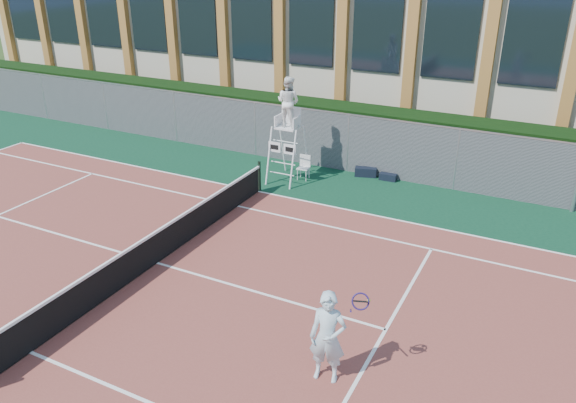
% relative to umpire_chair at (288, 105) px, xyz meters
% --- Properties ---
extents(ground, '(120.00, 120.00, 0.00)m').
position_rel_umpire_chair_xyz_m(ground, '(-0.38, -7.05, -2.79)').
color(ground, '#233814').
extents(apron, '(36.00, 20.00, 0.01)m').
position_rel_umpire_chair_xyz_m(apron, '(-0.38, -6.05, -2.79)').
color(apron, '#0B321F').
rests_on(apron, ground).
extents(tennis_court, '(23.77, 10.97, 0.02)m').
position_rel_umpire_chair_xyz_m(tennis_court, '(-0.38, -7.05, -2.77)').
color(tennis_court, brown).
rests_on(tennis_court, apron).
extents(tennis_net, '(0.10, 11.30, 1.10)m').
position_rel_umpire_chair_xyz_m(tennis_net, '(-0.38, -7.05, -2.25)').
color(tennis_net, black).
rests_on(tennis_net, ground).
extents(fence, '(40.00, 0.06, 2.20)m').
position_rel_umpire_chair_xyz_m(fence, '(-0.38, 1.75, -1.69)').
color(fence, '#595E60').
rests_on(fence, ground).
extents(hedge, '(40.00, 1.40, 2.20)m').
position_rel_umpire_chair_xyz_m(hedge, '(-0.38, 2.95, -1.69)').
color(hedge, black).
rests_on(hedge, ground).
extents(building, '(45.00, 10.60, 8.22)m').
position_rel_umpire_chair_xyz_m(building, '(-0.38, 10.90, 1.35)').
color(building, beige).
rests_on(building, ground).
extents(umpire_chair, '(1.07, 1.64, 3.82)m').
position_rel_umpire_chair_xyz_m(umpire_chair, '(0.00, 0.00, 0.00)').
color(umpire_chair, white).
rests_on(umpire_chair, ground).
extents(plastic_chair, '(0.44, 0.45, 0.89)m').
position_rel_umpire_chair_xyz_m(plastic_chair, '(0.49, 0.33, -2.26)').
color(plastic_chair, silver).
rests_on(plastic_chair, apron).
extents(sports_bag_near, '(0.85, 0.52, 0.34)m').
position_rel_umpire_chair_xyz_m(sports_bag_near, '(2.45, 1.55, -2.61)').
color(sports_bag_near, black).
rests_on(sports_bag_near, apron).
extents(sports_bag_far, '(0.63, 0.29, 0.25)m').
position_rel_umpire_chair_xyz_m(sports_bag_far, '(3.31, 1.55, -2.66)').
color(sports_bag_far, black).
rests_on(sports_bag_far, apron).
extents(tennis_player, '(1.10, 0.76, 1.94)m').
position_rel_umpire_chair_xyz_m(tennis_player, '(5.45, -9.04, -1.79)').
color(tennis_player, silver).
rests_on(tennis_player, tennis_court).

